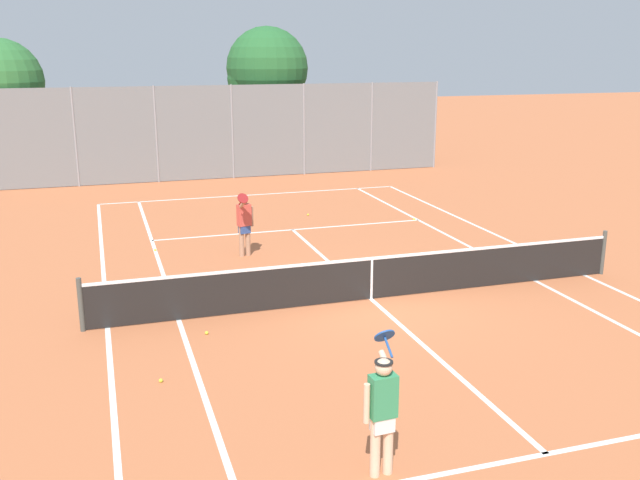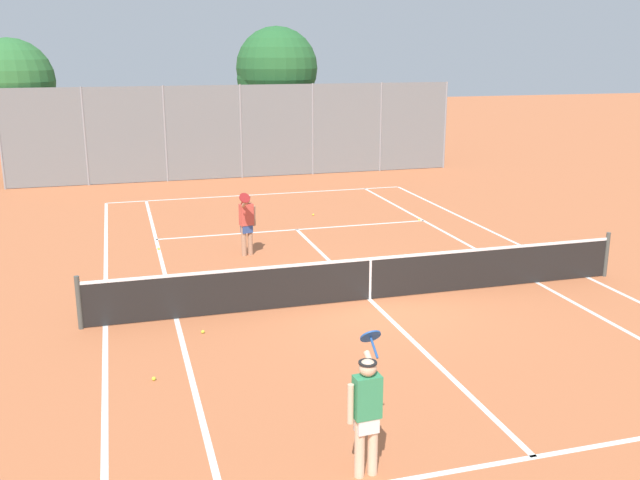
% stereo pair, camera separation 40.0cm
% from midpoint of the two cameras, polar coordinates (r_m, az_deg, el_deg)
% --- Properties ---
extents(ground_plane, '(120.00, 120.00, 0.00)m').
position_cam_midpoint_polar(ground_plane, '(15.52, 3.37, -4.75)').
color(ground_plane, '#BC663D').
extents(court_line_markings, '(11.10, 23.90, 0.01)m').
position_cam_midpoint_polar(court_line_markings, '(15.52, 3.37, -4.74)').
color(court_line_markings, silver).
rests_on(court_line_markings, ground).
extents(tennis_net, '(12.00, 0.10, 1.07)m').
position_cam_midpoint_polar(tennis_net, '(15.35, 3.40, -2.96)').
color(tennis_net, '#474C47').
rests_on(tennis_net, ground).
extents(player_near_side, '(0.63, 0.76, 1.77)m').
position_cam_midpoint_polar(player_near_side, '(9.14, 3.72, -13.27)').
color(player_near_side, beige).
rests_on(player_near_side, ground).
extents(player_far_left, '(0.54, 0.83, 1.77)m').
position_cam_midpoint_polar(player_far_left, '(18.53, -6.68, 1.47)').
color(player_far_left, tan).
rests_on(player_far_left, ground).
extents(loose_tennis_ball_0, '(0.07, 0.07, 0.07)m').
position_cam_midpoint_polar(loose_tennis_ball_0, '(12.14, -13.56, -10.88)').
color(loose_tennis_ball_0, '#D1DB33').
rests_on(loose_tennis_ball_0, ground).
extents(loose_tennis_ball_1, '(0.07, 0.07, 0.07)m').
position_cam_midpoint_polar(loose_tennis_ball_1, '(22.71, 7.03, 1.68)').
color(loose_tennis_ball_1, '#D1DB33').
rests_on(loose_tennis_ball_1, ground).
extents(loose_tennis_ball_2, '(0.07, 0.07, 0.07)m').
position_cam_midpoint_polar(loose_tennis_ball_2, '(23.14, -1.46, 2.04)').
color(loose_tennis_ball_2, '#D1DB33').
rests_on(loose_tennis_ball_2, ground).
extents(loose_tennis_ball_3, '(0.07, 0.07, 0.07)m').
position_cam_midpoint_polar(loose_tennis_ball_3, '(19.64, -13.62, -0.78)').
color(loose_tennis_ball_3, '#D1DB33').
rests_on(loose_tennis_ball_3, ground).
extents(loose_tennis_ball_4, '(0.07, 0.07, 0.07)m').
position_cam_midpoint_polar(loose_tennis_ball_4, '(13.84, -9.89, -7.33)').
color(loose_tennis_ball_4, '#D1DB33').
rests_on(loose_tennis_ball_4, ground).
extents(back_fence, '(18.55, 0.08, 3.84)m').
position_cam_midpoint_polar(back_fence, '(29.91, -7.40, 8.57)').
color(back_fence, gray).
rests_on(back_fence, ground).
extents(tree_behind_left, '(3.36, 3.36, 5.68)m').
position_cam_midpoint_polar(tree_behind_left, '(31.18, -24.44, 11.28)').
color(tree_behind_left, brown).
rests_on(tree_behind_left, ground).
extents(tree_behind_right, '(3.60, 3.60, 6.21)m').
position_cam_midpoint_polar(tree_behind_right, '(32.44, -4.84, 13.31)').
color(tree_behind_right, brown).
rests_on(tree_behind_right, ground).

